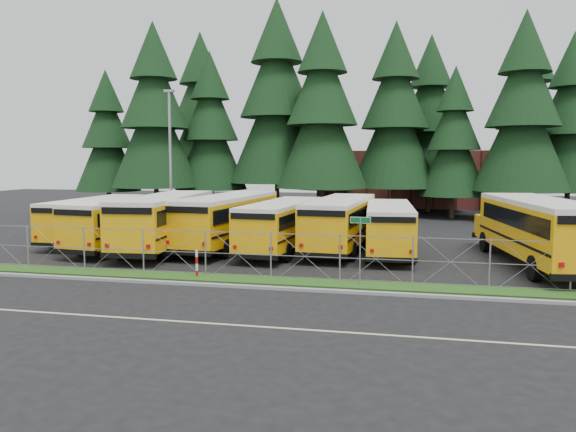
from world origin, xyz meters
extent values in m
plane|color=black|center=(0.00, 0.00, 0.00)|extent=(120.00, 120.00, 0.00)
cube|color=gray|center=(0.00, -3.10, 0.06)|extent=(50.00, 0.25, 0.12)
cube|color=#234915|center=(0.00, -1.70, 0.03)|extent=(50.00, 1.40, 0.06)
cube|color=beige|center=(0.00, -8.00, 0.01)|extent=(50.00, 0.12, 0.01)
cube|color=brown|center=(6.00, 40.00, 3.00)|extent=(22.00, 10.00, 6.00)
cylinder|color=#989AA0|center=(2.89, -1.60, 1.40)|extent=(0.06, 0.06, 2.80)
cube|color=#0D5B23|center=(2.89, -1.60, 2.68)|extent=(0.80, 0.09, 0.22)
cube|color=white|center=(2.89, -1.60, 2.68)|extent=(0.84, 0.08, 0.26)
cube|color=#0D5B23|center=(2.89, -1.60, 2.44)|extent=(0.07, 0.55, 0.18)
cylinder|color=#B20C0C|center=(-4.19, -1.56, 0.60)|extent=(0.11, 0.11, 1.20)
cylinder|color=#989AA0|center=(-12.44, 14.31, 5.00)|extent=(0.20, 0.20, 10.00)
cube|color=#989AA0|center=(-12.44, 14.31, 10.05)|extent=(0.70, 0.35, 0.18)
camera|label=1|loc=(4.86, -24.25, 5.16)|focal=35.00mm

